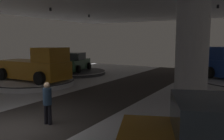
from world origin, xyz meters
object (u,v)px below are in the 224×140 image
at_px(pickup_truck_mid_left, 36,67).
at_px(display_platform_far_left, 74,72).
at_px(column_right, 192,48).
at_px(display_platform_mid_left, 34,82).
at_px(display_car_far_left, 74,63).
at_px(visitor_walking_near, 47,101).

distance_m(pickup_truck_mid_left, display_platform_far_left, 6.18).
xyz_separation_m(column_right, display_platform_mid_left, (-10.66, -0.45, -2.54)).
relative_size(display_car_far_left, visitor_walking_near, 2.86).
bearing_deg(display_platform_mid_left, display_car_far_left, 101.94).
xyz_separation_m(display_car_far_left, visitor_walking_near, (7.99, -11.00, -0.17)).
distance_m(column_right, display_platform_mid_left, 10.96).
distance_m(display_platform_mid_left, pickup_truck_mid_left, 1.15).
distance_m(display_platform_mid_left, display_car_far_left, 6.10).
height_order(column_right, visitor_walking_near, column_right).
height_order(display_platform_mid_left, display_car_far_left, display_car_far_left).
distance_m(column_right, visitor_walking_near, 7.03).
bearing_deg(pickup_truck_mid_left, visitor_walking_near, -38.46).
distance_m(column_right, display_platform_far_left, 13.33).
height_order(column_right, pickup_truck_mid_left, column_right).
bearing_deg(visitor_walking_near, pickup_truck_mid_left, 141.54).
xyz_separation_m(display_platform_mid_left, visitor_walking_near, (6.74, -5.09, 0.70)).
distance_m(display_platform_mid_left, display_platform_far_left, 6.01).
bearing_deg(display_platform_far_left, pickup_truck_mid_left, -75.11).
bearing_deg(display_car_far_left, display_platform_far_left, -72.63).
distance_m(display_platform_far_left, display_car_far_left, 0.90).
xyz_separation_m(pickup_truck_mid_left, visitor_walking_near, (6.42, -5.10, -0.40)).
relative_size(column_right, visitor_walking_near, 3.46).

